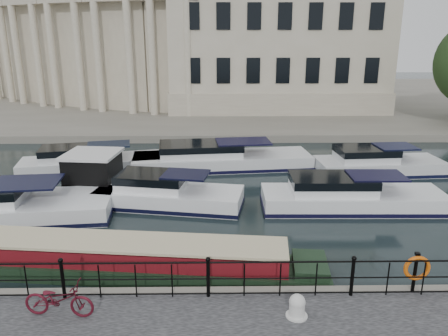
# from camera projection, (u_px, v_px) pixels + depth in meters

# --- Properties ---
(ground_plane) EXTENTS (160.00, 160.00, 0.00)m
(ground_plane) POSITION_uv_depth(u_px,v_px,m) (210.00, 272.00, 14.52)
(ground_plane) COLOR black
(ground_plane) RESTS_ON ground
(far_bank) EXTENTS (120.00, 42.00, 0.55)m
(far_bank) POSITION_uv_depth(u_px,v_px,m) (215.00, 99.00, 51.72)
(far_bank) COLOR #6B665B
(far_bank) RESTS_ON ground_plane
(railing) EXTENTS (24.14, 0.14, 1.22)m
(railing) POSITION_uv_depth(u_px,v_px,m) (208.00, 276.00, 12.02)
(railing) COLOR black
(railing) RESTS_ON near_quay
(civic_building) EXTENTS (53.55, 31.84, 16.85)m
(civic_building) POSITION_uv_depth(u_px,v_px,m) (205.00, 40.00, 45.63)
(civic_building) COLOR #ADA38C
(civic_building) RESTS_ON far_bank
(bicycle) EXTENTS (1.90, 0.83, 0.97)m
(bicycle) POSITION_uv_depth(u_px,v_px,m) (59.00, 299.00, 11.23)
(bicycle) COLOR #4A0D18
(bicycle) RESTS_ON near_quay
(mooring_bollard) EXTENTS (0.57, 0.57, 0.64)m
(mooring_bollard) POSITION_uv_depth(u_px,v_px,m) (297.00, 306.00, 11.25)
(mooring_bollard) COLOR silver
(mooring_bollard) RESTS_ON near_quay
(life_ring_post) EXTENTS (0.75, 0.20, 1.23)m
(life_ring_post) POSITION_uv_depth(u_px,v_px,m) (417.00, 269.00, 12.14)
(life_ring_post) COLOR black
(life_ring_post) RESTS_ON near_quay
(narrowboat) EXTENTS (13.26, 3.13, 1.49)m
(narrowboat) POSITION_uv_depth(u_px,v_px,m) (126.00, 264.00, 14.31)
(narrowboat) COLOR black
(narrowboat) RESTS_ON ground_plane
(harbour_hut) EXTENTS (3.67, 3.17, 2.21)m
(harbour_hut) POSITION_uv_depth(u_px,v_px,m) (94.00, 176.00, 21.33)
(harbour_hut) COLOR #6B665B
(harbour_hut) RESTS_ON ground_plane
(cabin_cruisers) EXTENTS (26.73, 11.28, 1.99)m
(cabin_cruisers) POSITION_uv_depth(u_px,v_px,m) (194.00, 181.00, 22.38)
(cabin_cruisers) COLOR white
(cabin_cruisers) RESTS_ON ground_plane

